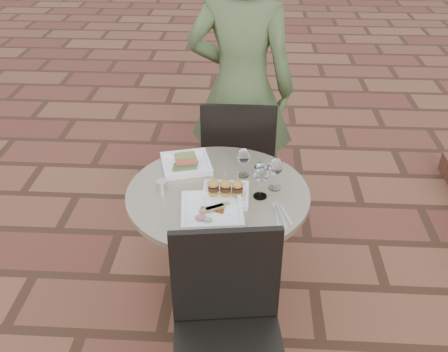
# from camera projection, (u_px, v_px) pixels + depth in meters

# --- Properties ---
(ground) EXTENTS (60.00, 60.00, 0.00)m
(ground) POSITION_uv_depth(u_px,v_px,m) (240.00, 341.00, 2.58)
(ground) COLOR brown
(ground) RESTS_ON ground
(cafe_table) EXTENTS (0.90, 0.90, 0.73)m
(cafe_table) POSITION_uv_depth(u_px,v_px,m) (218.00, 231.00, 2.57)
(cafe_table) COLOR gray
(cafe_table) RESTS_ON ground
(chair_far) EXTENTS (0.44, 0.44, 0.93)m
(chair_far) POSITION_uv_depth(u_px,v_px,m) (239.00, 154.00, 3.11)
(chair_far) COLOR black
(chair_far) RESTS_ON ground
(chair_near) EXTENTS (0.49, 0.49, 0.93)m
(chair_near) POSITION_uv_depth(u_px,v_px,m) (228.00, 322.00, 1.98)
(chair_near) COLOR black
(chair_near) RESTS_ON ground
(diner) EXTENTS (0.71, 0.51, 1.82)m
(diner) POSITION_uv_depth(u_px,v_px,m) (241.00, 90.00, 3.05)
(diner) COLOR #445830
(diner) RESTS_ON ground
(plate_salmon) EXTENTS (0.30, 0.30, 0.07)m
(plate_salmon) POSITION_uv_depth(u_px,v_px,m) (186.00, 163.00, 2.63)
(plate_salmon) COLOR white
(plate_salmon) RESTS_ON cafe_table
(plate_sliders) EXTENTS (0.22, 0.22, 0.14)m
(plate_sliders) POSITION_uv_depth(u_px,v_px,m) (226.00, 192.00, 2.38)
(plate_sliders) COLOR white
(plate_sliders) RESTS_ON cafe_table
(plate_tuna) EXTENTS (0.31, 0.31, 0.03)m
(plate_tuna) POSITION_uv_depth(u_px,v_px,m) (212.00, 210.00, 2.28)
(plate_tuna) COLOR white
(plate_tuna) RESTS_ON cafe_table
(wine_glass_right) EXTENTS (0.08, 0.08, 0.19)m
(wine_glass_right) POSITION_uv_depth(u_px,v_px,m) (261.00, 173.00, 2.33)
(wine_glass_right) COLOR white
(wine_glass_right) RESTS_ON cafe_table
(wine_glass_mid) EXTENTS (0.07, 0.07, 0.16)m
(wine_glass_mid) POSITION_uv_depth(u_px,v_px,m) (244.00, 157.00, 2.50)
(wine_glass_mid) COLOR white
(wine_glass_mid) RESTS_ON cafe_table
(wine_glass_far) EXTENTS (0.07, 0.07, 0.17)m
(wine_glass_far) POSITION_uv_depth(u_px,v_px,m) (276.00, 167.00, 2.40)
(wine_glass_far) COLOR white
(wine_glass_far) RESTS_ON cafe_table
(steel_ramekin) EXTENTS (0.08, 0.08, 0.04)m
(steel_ramekin) POSITION_uv_depth(u_px,v_px,m) (162.00, 185.00, 2.45)
(steel_ramekin) COLOR silver
(steel_ramekin) RESTS_ON cafe_table
(cutlery_set) EXTENTS (0.12, 0.20, 0.00)m
(cutlery_set) POSITION_uv_depth(u_px,v_px,m) (281.00, 215.00, 2.28)
(cutlery_set) COLOR silver
(cutlery_set) RESTS_ON cafe_table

